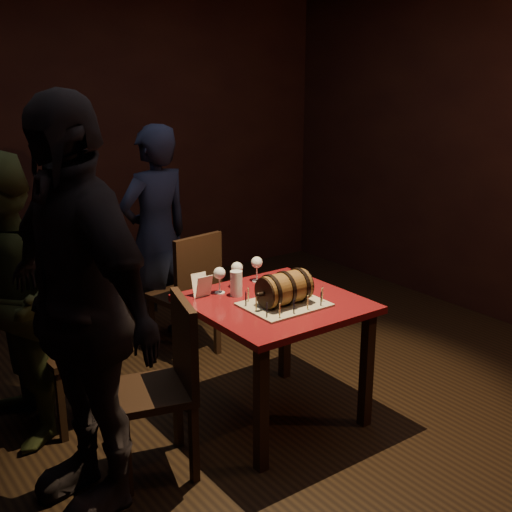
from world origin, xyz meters
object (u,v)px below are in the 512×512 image
Objects in this scene: wine_glass_left at (219,274)px; wine_glass_right at (257,264)px; person_back at (156,236)px; pub_table at (275,318)px; barrel_cake at (284,288)px; person_left_rear at (5,303)px; chair_left_rear at (86,335)px; person_left_front at (77,310)px; pint_of_ale at (236,284)px; chair_left_front at (167,377)px; wine_glass_mid at (237,269)px; chair_back at (190,289)px.

wine_glass_left and wine_glass_right have the same top height.
person_back reaches higher than wine_glass_right.
pub_table is 2.65× the size of barrel_cake.
wine_glass_left is 0.10× the size of person_left_rear.
chair_left_rear reaches higher than wine_glass_left.
person_left_front is (-1.18, -0.06, 0.34)m from pub_table.
wine_glass_right reaches higher than pint_of_ale.
person_back is (0.13, 1.25, 0.00)m from pint_of_ale.
person_left_rear reaches higher than pub_table.
barrel_cake is 1.18m from person_left_front.
chair_left_front is 0.57× the size of person_left_rear.
chair_left_rear is 0.47× the size of person_left_front.
pint_of_ale is 1.27m from person_left_rear.
chair_left_rear is at bearing 147.61° from pint_of_ale.
pub_table is 1.12m from chair_left_rear.
pub_table is 0.97× the size of chair_left_rear.
chair_back is (0.07, 0.70, -0.34)m from wine_glass_mid.
wine_glass_right is (0.12, 0.43, 0.01)m from barrel_cake.
chair_left_rear is (-1.00, 0.34, -0.35)m from wine_glass_right.
chair_left_rear is at bearing 151.07° from wine_glass_left.
wine_glass_right is 1.36m from person_left_front.
person_left_rear is (-1.34, -0.33, 0.29)m from chair_back.
barrel_cake is (-0.01, -0.09, 0.21)m from pub_table.
pint_of_ale is at bearing -151.10° from wine_glass_right.
person_left_front is (-1.17, 0.04, 0.13)m from barrel_cake.
person_left_rear reaches higher than pint_of_ale.
wine_glass_left is at bearing -28.93° from chair_left_rear.
pub_table is 0.97× the size of chair_left_front.
pint_of_ale is at bearing 23.60° from chair_left_front.
pint_of_ale is at bearing 95.51° from person_left_front.
chair_back is (0.02, 1.02, -0.12)m from pub_table.
wine_glass_left is at bearing -106.45° from chair_back.
chair_left_front is at bearing -80.08° from chair_left_rear.
barrel_cake is 1.16m from chair_back.
wine_glass_mid is 0.15m from pint_of_ale.
chair_left_front is at bearing -174.62° from pub_table.
barrel_cake is at bearing -95.57° from pub_table.
person_left_front is (-1.17, -1.50, 0.16)m from person_back.
wine_glass_mid is 0.08× the size of person_left_front.
chair_back reaches higher than pint_of_ale.
wine_glass_left is 1.17m from person_back.
barrel_cake is at bearing -84.47° from wine_glass_mid.
person_back reaches higher than chair_left_rear.
chair_back is 1.34m from chair_left_front.
chair_back is at bearing 88.26° from barrel_cake.
chair_left_rear is 1.00× the size of chair_left_front.
pint_of_ale is 0.09× the size of person_back.
person_left_front reaches higher than pint_of_ale.
barrel_cake is at bearing 81.08° from person_back.
chair_left_rear is 0.57× the size of person_left_rear.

